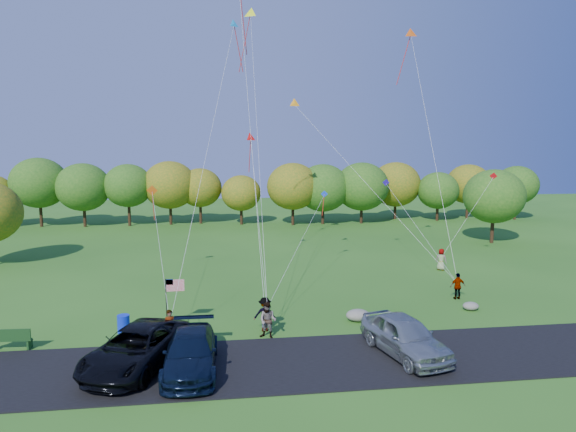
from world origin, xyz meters
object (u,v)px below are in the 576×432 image
(minivan_dark, at_px, (137,348))
(flyer_c, at_px, (265,314))
(flyer_e, at_px, (441,259))
(park_bench, at_px, (10,339))
(minivan_silver, at_px, (405,336))
(minivan_navy, at_px, (191,352))
(flyer_a, at_px, (170,326))
(flyer_b, at_px, (268,320))
(trash_barrel, at_px, (124,324))
(flyer_d, at_px, (458,286))

(minivan_dark, distance_m, flyer_c, 7.16)
(flyer_e, xyz_separation_m, park_bench, (-27.34, -12.60, -0.27))
(minivan_silver, height_order, flyer_c, minivan_silver)
(minivan_navy, bearing_deg, flyer_a, 109.66)
(minivan_navy, distance_m, flyer_b, 5.07)
(flyer_b, distance_m, trash_barrel, 7.69)
(flyer_a, bearing_deg, minivan_silver, -29.00)
(flyer_d, bearing_deg, flyer_c, 17.03)
(flyer_c, height_order, flyer_d, flyer_c)
(flyer_c, height_order, park_bench, flyer_c)
(minivan_navy, xyz_separation_m, park_bench, (-8.72, 3.46, -0.28))
(minivan_dark, distance_m, minivan_silver, 12.21)
(flyer_b, height_order, park_bench, flyer_b)
(minivan_dark, height_order, trash_barrel, minivan_dark)
(minivan_navy, xyz_separation_m, trash_barrel, (-3.77, 5.24, -0.40))
(minivan_silver, height_order, flyer_b, minivan_silver)
(flyer_d, height_order, trash_barrel, flyer_d)
(minivan_navy, relative_size, minivan_silver, 1.03)
(flyer_a, height_order, flyer_d, flyer_d)
(flyer_a, xyz_separation_m, flyer_c, (4.83, 1.07, 0.07))
(flyer_b, distance_m, flyer_e, 19.53)
(flyer_b, relative_size, trash_barrel, 1.98)
(minivan_silver, height_order, flyer_e, minivan_silver)
(minivan_dark, distance_m, flyer_b, 6.70)
(minivan_navy, bearing_deg, flyer_b, 43.82)
(minivan_dark, distance_m, trash_barrel, 4.81)
(minivan_silver, height_order, park_bench, minivan_silver)
(minivan_navy, distance_m, flyer_a, 3.67)
(minivan_dark, height_order, park_bench, minivan_dark)
(trash_barrel, bearing_deg, flyer_c, -5.37)
(park_bench, bearing_deg, flyer_a, 3.33)
(minivan_dark, xyz_separation_m, flyer_a, (1.18, 2.81, -0.09))
(minivan_navy, relative_size, park_bench, 2.78)
(minivan_silver, bearing_deg, minivan_navy, 168.67)
(flyer_a, height_order, flyer_c, flyer_c)
(minivan_silver, xyz_separation_m, flyer_c, (-6.19, 4.16, -0.07))
(minivan_silver, relative_size, trash_barrel, 5.69)
(minivan_dark, bearing_deg, flyer_a, 87.77)
(flyer_a, bearing_deg, park_bench, 166.81)
(trash_barrel, bearing_deg, park_bench, -160.22)
(park_bench, bearing_deg, minivan_silver, -6.22)
(minivan_dark, distance_m, flyer_d, 20.36)
(minivan_dark, xyz_separation_m, minivan_navy, (2.38, -0.66, -0.07))
(flyer_a, xyz_separation_m, park_bench, (-7.52, -0.02, -0.26))
(minivan_navy, xyz_separation_m, flyer_c, (3.64, 4.54, 0.04))
(minivan_silver, bearing_deg, flyer_c, 132.54)
(flyer_b, bearing_deg, minivan_navy, -109.94)
(flyer_c, bearing_deg, trash_barrel, 3.60)
(flyer_a, bearing_deg, flyer_e, 19.11)
(flyer_b, xyz_separation_m, flyer_d, (12.69, 5.07, -0.08))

